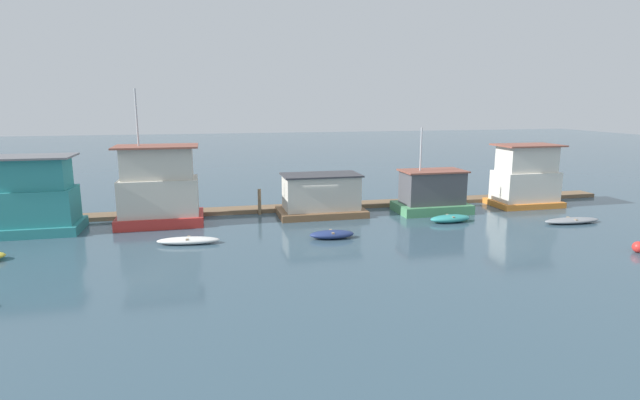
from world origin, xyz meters
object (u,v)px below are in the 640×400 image
at_px(houseboat_teal, 24,199).
at_px(houseboat_brown, 321,196).
at_px(houseboat_red, 159,189).
at_px(dinghy_teal, 450,218).
at_px(houseboat_green, 432,193).
at_px(dinghy_grey, 572,220).
at_px(buoy_red, 638,247).
at_px(mooring_post_far_right, 260,202).
at_px(dinghy_white, 188,240).
at_px(houseboat_orange, 525,178).
at_px(dinghy_navy, 332,234).

bearing_deg(houseboat_teal, houseboat_brown, 2.50).
relative_size(houseboat_red, dinghy_teal, 2.97).
relative_size(houseboat_teal, houseboat_green, 1.03).
bearing_deg(houseboat_red, houseboat_teal, -175.86).
xyz_separation_m(dinghy_grey, buoy_red, (-1.24, -6.74, 0.13)).
xyz_separation_m(dinghy_teal, dinghy_grey, (8.10, -2.15, -0.07)).
relative_size(houseboat_green, mooring_post_far_right, 3.34).
height_order(dinghy_teal, mooring_post_far_right, mooring_post_far_right).
bearing_deg(dinghy_teal, houseboat_brown, 153.17).
height_order(houseboat_red, dinghy_teal, houseboat_red).
bearing_deg(dinghy_teal, dinghy_white, -175.21).
height_order(dinghy_white, dinghy_grey, dinghy_white).
bearing_deg(houseboat_brown, dinghy_grey, -21.18).
bearing_deg(houseboat_orange, dinghy_navy, -160.87).
relative_size(dinghy_teal, dinghy_grey, 0.74).
relative_size(houseboat_green, dinghy_teal, 2.09).
relative_size(houseboat_orange, buoy_red, 8.37).
bearing_deg(mooring_post_far_right, houseboat_brown, -15.65).
relative_size(houseboat_teal, houseboat_orange, 1.24).
xyz_separation_m(houseboat_teal, buoy_red, (34.69, -12.24, -1.93)).
bearing_deg(houseboat_brown, houseboat_red, -178.68).
relative_size(dinghy_white, mooring_post_far_right, 1.96).
distance_m(dinghy_navy, dinghy_teal, 9.37).
relative_size(dinghy_navy, buoy_red, 4.47).
xyz_separation_m(houseboat_teal, houseboat_brown, (19.52, 0.85, -0.81)).
bearing_deg(dinghy_white, houseboat_teal, 154.46).
xyz_separation_m(houseboat_orange, dinghy_teal, (-8.50, -3.91, -1.99)).
relative_size(houseboat_teal, houseboat_red, 0.72).
distance_m(houseboat_brown, dinghy_white, 11.06).
xyz_separation_m(houseboat_brown, dinghy_grey, (16.41, -6.36, -1.25)).
xyz_separation_m(mooring_post_far_right, buoy_red, (19.58, -14.33, -0.64)).
bearing_deg(dinghy_navy, houseboat_teal, 163.48).
xyz_separation_m(dinghy_navy, mooring_post_far_right, (-3.62, 7.64, 0.71)).
height_order(houseboat_green, dinghy_grey, houseboat_green).
bearing_deg(buoy_red, dinghy_white, 163.22).
bearing_deg(mooring_post_far_right, dinghy_navy, -64.66).
bearing_deg(houseboat_red, mooring_post_far_right, 12.17).
bearing_deg(houseboat_green, dinghy_navy, -149.06).
height_order(houseboat_orange, dinghy_teal, houseboat_orange).
distance_m(houseboat_teal, buoy_red, 36.84).
relative_size(houseboat_teal, houseboat_brown, 1.03).
bearing_deg(mooring_post_far_right, dinghy_white, -125.74).
bearing_deg(dinghy_white, dinghy_grey, -1.48).
bearing_deg(houseboat_orange, buoy_red, -97.32).
height_order(houseboat_teal, houseboat_red, houseboat_red).
height_order(houseboat_teal, buoy_red, houseboat_teal).
height_order(houseboat_orange, buoy_red, houseboat_orange).
distance_m(houseboat_green, houseboat_orange, 8.41).
bearing_deg(houseboat_red, dinghy_grey, -12.38).
relative_size(mooring_post_far_right, buoy_red, 3.03).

